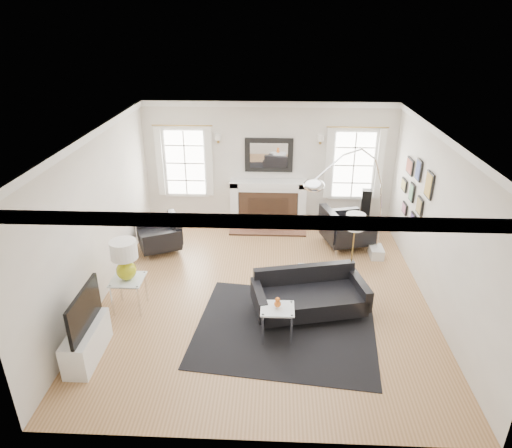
{
  "coord_description": "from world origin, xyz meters",
  "views": [
    {
      "loc": [
        0.15,
        -6.7,
        4.43
      ],
      "look_at": [
        -0.16,
        0.3,
        1.21
      ],
      "focal_mm": 32.0,
      "sensor_mm": 36.0,
      "label": 1
    }
  ],
  "objects_px": {
    "sofa": "(309,295)",
    "coffee_table": "(324,278)",
    "fireplace": "(268,205)",
    "arc_floor_lamp": "(350,207)",
    "armchair_left": "(162,236)",
    "gourd_lamp": "(125,258)",
    "armchair_right": "(344,229)"
  },
  "relations": [
    {
      "from": "sofa",
      "to": "coffee_table",
      "type": "xyz_separation_m",
      "value": [
        0.3,
        0.49,
        0.04
      ]
    },
    {
      "from": "armchair_right",
      "to": "arc_floor_lamp",
      "type": "relative_size",
      "value": 0.49
    },
    {
      "from": "coffee_table",
      "to": "arc_floor_lamp",
      "type": "bearing_deg",
      "value": 61.08
    },
    {
      "from": "armchair_right",
      "to": "arc_floor_lamp",
      "type": "bearing_deg",
      "value": -95.55
    },
    {
      "from": "coffee_table",
      "to": "gourd_lamp",
      "type": "height_order",
      "value": "gourd_lamp"
    },
    {
      "from": "sofa",
      "to": "coffee_table",
      "type": "relative_size",
      "value": 2.21
    },
    {
      "from": "armchair_left",
      "to": "arc_floor_lamp",
      "type": "xyz_separation_m",
      "value": [
        3.63,
        -0.7,
        0.99
      ]
    },
    {
      "from": "armchair_right",
      "to": "coffee_table",
      "type": "bearing_deg",
      "value": -106.54
    },
    {
      "from": "armchair_left",
      "to": "coffee_table",
      "type": "xyz_separation_m",
      "value": [
        3.16,
        -1.55,
        0.02
      ]
    },
    {
      "from": "gourd_lamp",
      "to": "arc_floor_lamp",
      "type": "relative_size",
      "value": 0.28
    },
    {
      "from": "sofa",
      "to": "armchair_right",
      "type": "relative_size",
      "value": 1.6
    },
    {
      "from": "armchair_left",
      "to": "arc_floor_lamp",
      "type": "height_order",
      "value": "arc_floor_lamp"
    },
    {
      "from": "fireplace",
      "to": "arc_floor_lamp",
      "type": "bearing_deg",
      "value": -52.43
    },
    {
      "from": "fireplace",
      "to": "gourd_lamp",
      "type": "distance_m",
      "value": 3.98
    },
    {
      "from": "fireplace",
      "to": "gourd_lamp",
      "type": "bearing_deg",
      "value": -123.78
    },
    {
      "from": "sofa",
      "to": "armchair_right",
      "type": "xyz_separation_m",
      "value": [
        0.87,
        2.41,
        0.06
      ]
    },
    {
      "from": "armchair_right",
      "to": "coffee_table",
      "type": "height_order",
      "value": "armchair_right"
    },
    {
      "from": "fireplace",
      "to": "armchair_left",
      "type": "relative_size",
      "value": 1.51
    },
    {
      "from": "fireplace",
      "to": "sofa",
      "type": "height_order",
      "value": "fireplace"
    },
    {
      "from": "armchair_left",
      "to": "coffee_table",
      "type": "relative_size",
      "value": 1.29
    },
    {
      "from": "fireplace",
      "to": "armchair_left",
      "type": "xyz_separation_m",
      "value": [
        -2.15,
        -1.23,
        -0.21
      ]
    },
    {
      "from": "fireplace",
      "to": "armchair_left",
      "type": "distance_m",
      "value": 2.48
    },
    {
      "from": "coffee_table",
      "to": "gourd_lamp",
      "type": "relative_size",
      "value": 1.28
    },
    {
      "from": "fireplace",
      "to": "arc_floor_lamp",
      "type": "distance_m",
      "value": 2.56
    },
    {
      "from": "sofa",
      "to": "arc_floor_lamp",
      "type": "xyz_separation_m",
      "value": [
        0.76,
        1.33,
        1.01
      ]
    },
    {
      "from": "armchair_left",
      "to": "armchair_right",
      "type": "bearing_deg",
      "value": 5.77
    },
    {
      "from": "fireplace",
      "to": "armchair_right",
      "type": "distance_m",
      "value": 1.81
    },
    {
      "from": "armchair_left",
      "to": "sofa",
      "type": "bearing_deg",
      "value": -35.39
    },
    {
      "from": "arc_floor_lamp",
      "to": "fireplace",
      "type": "bearing_deg",
      "value": 127.57
    },
    {
      "from": "gourd_lamp",
      "to": "coffee_table",
      "type": "bearing_deg",
      "value": 9.09
    },
    {
      "from": "sofa",
      "to": "gourd_lamp",
      "type": "height_order",
      "value": "gourd_lamp"
    },
    {
      "from": "arc_floor_lamp",
      "to": "gourd_lamp",
      "type": "bearing_deg",
      "value": -159.76
    }
  ]
}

